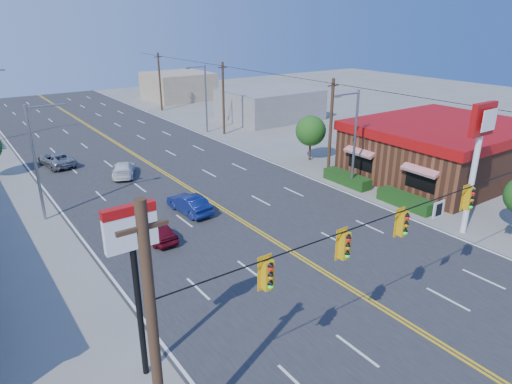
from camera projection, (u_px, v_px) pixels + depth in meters
ground at (406, 324)px, 21.01m from camera, size 160.00×160.00×0.00m
road at (198, 194)px, 36.26m from camera, size 20.00×120.00×0.06m
signal_span at (418, 229)px, 19.19m from camera, size 24.32×0.34×9.00m
kfc at (441, 149)px, 40.00m from camera, size 16.30×12.40×4.70m
kfc_pylon at (479, 143)px, 27.80m from camera, size 2.20×0.36×8.50m
pizza_hut_sign at (134, 258)px, 16.29m from camera, size 1.90×0.30×6.85m
streetlight_se at (353, 135)px, 35.87m from camera, size 2.55×0.25×8.00m
streetlight_ne at (204, 95)px, 54.18m from camera, size 2.55×0.25×8.00m
streetlight_sw at (38, 157)px, 30.37m from camera, size 2.55×0.25×8.00m
utility_pole_near at (331, 127)px, 39.79m from camera, size 0.28×0.28×8.40m
utility_pole_mid at (223, 99)px, 53.52m from camera, size 0.28×0.28×8.40m
utility_pole_far at (160, 82)px, 67.26m from camera, size 0.28×0.28×8.40m
tree_kfc_rear at (311, 131)px, 44.00m from camera, size 2.94×2.94×4.41m
bld_east_mid at (270, 104)px, 62.63m from camera, size 12.00×10.00×4.00m
bld_east_far at (178, 86)px, 77.73m from camera, size 10.00×10.00×4.40m
car_magenta at (157, 232)px, 28.62m from camera, size 1.57×3.70×1.25m
car_blue at (189, 205)px, 32.59m from camera, size 1.79×4.23×1.36m
car_white at (124, 170)px, 40.20m from camera, size 3.34×4.66×1.25m
car_silver at (56, 160)px, 42.85m from camera, size 2.84×5.00×1.32m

